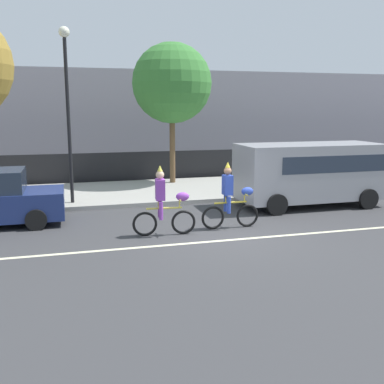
{
  "coord_description": "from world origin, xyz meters",
  "views": [
    {
      "loc": [
        -4.08,
        -11.12,
        3.42
      ],
      "look_at": [
        -0.67,
        1.2,
        1.0
      ],
      "focal_mm": 42.0,
      "sensor_mm": 36.0,
      "label": 1
    }
  ],
  "objects_px": {
    "parade_cyclist_cobalt": "(231,199)",
    "street_lamp_post": "(67,90)",
    "parked_van_grey": "(311,170)",
    "parade_cyclist_purple": "(165,205)"
  },
  "relations": [
    {
      "from": "parade_cyclist_purple",
      "to": "street_lamp_post",
      "type": "xyz_separation_m",
      "value": [
        -2.36,
        4.34,
        3.15
      ]
    },
    {
      "from": "parade_cyclist_cobalt",
      "to": "street_lamp_post",
      "type": "bearing_deg",
      "value": 136.45
    },
    {
      "from": "parked_van_grey",
      "to": "parade_cyclist_cobalt",
      "type": "bearing_deg",
      "value": -151.03
    },
    {
      "from": "parade_cyclist_purple",
      "to": "parked_van_grey",
      "type": "distance_m",
      "value": 6.17
    },
    {
      "from": "parade_cyclist_purple",
      "to": "street_lamp_post",
      "type": "distance_m",
      "value": 5.85
    },
    {
      "from": "street_lamp_post",
      "to": "parade_cyclist_purple",
      "type": "bearing_deg",
      "value": -61.45
    },
    {
      "from": "parade_cyclist_cobalt",
      "to": "parked_van_grey",
      "type": "height_order",
      "value": "parked_van_grey"
    },
    {
      "from": "parade_cyclist_purple",
      "to": "parade_cyclist_cobalt",
      "type": "bearing_deg",
      "value": 6.17
    },
    {
      "from": "parked_van_grey",
      "to": "parade_cyclist_purple",
      "type": "bearing_deg",
      "value": -158.23
    },
    {
      "from": "parade_cyclist_cobalt",
      "to": "street_lamp_post",
      "type": "relative_size",
      "value": 0.33
    }
  ]
}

